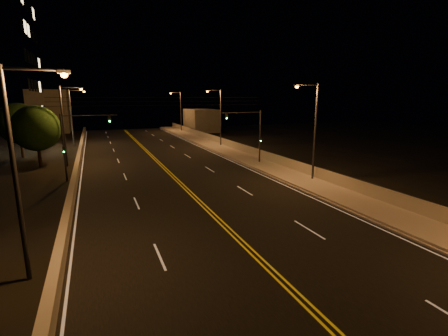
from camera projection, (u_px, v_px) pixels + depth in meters
name	position (u px, v px, depth m)	size (l,w,h in m)	color
road	(192.00, 195.00, 26.47)	(18.00, 120.00, 0.02)	black
sidewalk	(303.00, 181.00, 30.38)	(3.60, 120.00, 0.30)	gray
curb	(286.00, 183.00, 29.72)	(0.14, 120.00, 0.15)	gray
parapet_wall	(318.00, 173.00, 30.84)	(0.30, 120.00, 1.00)	gray
jersey_barrier	(70.00, 203.00, 23.09)	(0.45, 120.00, 0.88)	gray
distant_building_right	(201.00, 120.00, 75.84)	(6.00, 10.00, 5.10)	#6D675C
distant_building_left	(49.00, 111.00, 72.90)	(8.00, 8.00, 9.48)	#6D675C
parapet_rail	(318.00, 167.00, 30.73)	(0.06, 0.06, 120.00)	black
lane_markings	(192.00, 195.00, 26.41)	(17.32, 116.00, 0.00)	silver
streetlight_1	(313.00, 126.00, 29.51)	(2.55, 0.28, 9.04)	#2D2D33
streetlight_2	(219.00, 114.00, 51.10)	(2.55, 0.28, 9.04)	#2D2D33
streetlight_3	(180.00, 109.00, 73.85)	(2.55, 0.28, 9.04)	#2D2D33
streetlight_4	(21.00, 162.00, 13.25)	(2.55, 0.28, 9.04)	#2D2D33
streetlight_5	(66.00, 121.00, 36.56)	(2.55, 0.28, 9.04)	#2D2D33
streetlight_6	(73.00, 114.00, 51.68)	(2.55, 0.28, 9.04)	#2D2D33
traffic_signal_right	(253.00, 131.00, 37.50)	(5.11, 0.31, 6.34)	#2D2D33
traffic_signal_left	(74.00, 139.00, 30.63)	(5.11, 0.31, 6.34)	#2D2D33
overhead_wires	(165.00, 101.00, 33.51)	(22.00, 0.03, 0.83)	black
tree_0	(36.00, 128.00, 36.50)	(5.15, 5.15, 6.98)	black
tree_1	(19.00, 123.00, 42.04)	(5.27, 5.27, 7.14)	black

